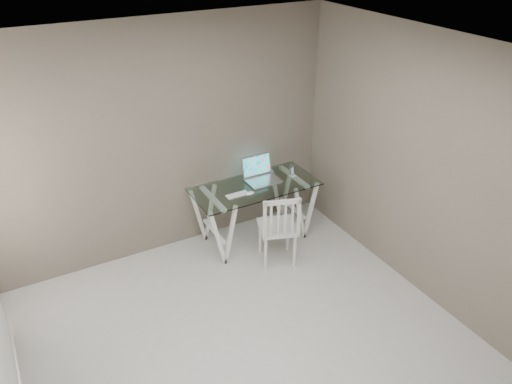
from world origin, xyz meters
TOP-DOWN VIEW (x-y plane):
  - room at (-0.06, 0.02)m, footprint 4.50×4.52m
  - desk at (0.92, 1.85)m, footprint 1.50×0.70m
  - chair at (0.91, 1.28)m, footprint 0.53×0.53m
  - laptop at (1.06, 1.97)m, footprint 0.40×0.34m
  - keyboard at (0.63, 1.75)m, footprint 0.28×0.12m
  - mouse at (0.76, 1.69)m, footprint 0.11×0.07m
  - phone_dock at (1.44, 1.85)m, footprint 0.06×0.06m

SIDE VIEW (x-z plane):
  - desk at x=0.92m, z-range 0.01..0.76m
  - chair at x=0.91m, z-range 0.05..0.96m
  - keyboard at x=0.63m, z-range 0.75..0.75m
  - mouse at x=0.76m, z-range 0.75..0.78m
  - phone_dock at x=1.44m, z-range 0.72..0.84m
  - laptop at x=1.06m, z-range 0.67..0.95m
  - room at x=-0.06m, z-range 0.36..3.07m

